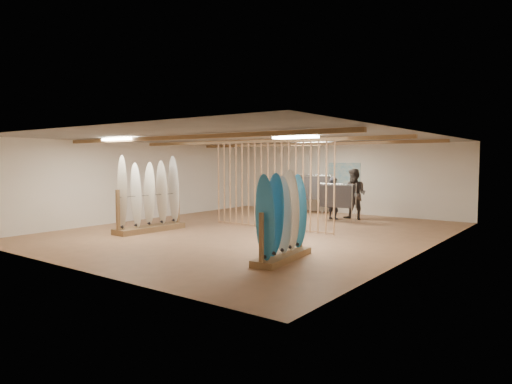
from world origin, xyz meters
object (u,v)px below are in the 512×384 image
Objects in this scene: rack_right at (282,231)px; rack_left at (150,207)px; clothing_rack_b at (337,196)px; shopper_b at (355,191)px; shopper_a at (333,195)px; clothing_rack_a at (313,188)px.

rack_left is at bearing 163.20° from rack_right.
shopper_b reaches higher than clothing_rack_b.
shopper_b is at bearing 95.68° from rack_right.
shopper_b is (0.68, 0.33, 0.17)m from shopper_a.
rack_left is 1.32× the size of shopper_a.
rack_right is (5.45, -0.95, -0.11)m from rack_left.
rack_right reaches higher than clothing_rack_b.
shopper_a is at bearing -146.84° from shopper_b.
rack_left is 6.69m from shopper_a.
clothing_rack_a is 0.91× the size of shopper_a.
rack_left is 1.11× the size of shopper_b.
shopper_a is at bearing 101.54° from rack_right.
shopper_a is at bearing 125.42° from clothing_rack_b.
clothing_rack_b is at bearing -60.68° from clothing_rack_a.
shopper_a reaches higher than clothing_rack_a.
rack_left is at bearing -114.13° from shopper_b.
shopper_b is (3.84, 6.23, 0.30)m from rack_left.
rack_right is at bearing 119.23° from shopper_a.
rack_left is 6.49m from clothing_rack_b.
shopper_b reaches higher than rack_right.
clothing_rack_a is at bearing 137.95° from clothing_rack_b.
clothing_rack_b is (-1.93, 6.40, 0.25)m from rack_right.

